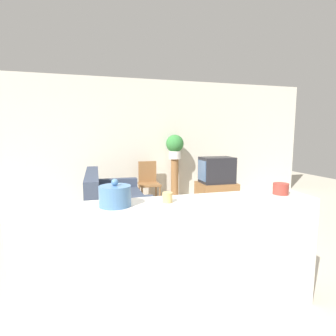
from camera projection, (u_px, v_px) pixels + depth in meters
The scene contains 12 objects.
ground_plane at pixel (161, 277), 2.74m from camera, with size 14.00×14.00×0.00m, color beige.
wall_back at pixel (124, 140), 5.85m from camera, with size 9.00×0.06×2.70m.
couch at pixel (113, 206), 4.36m from camera, with size 0.94×1.74×0.87m.
tv_stand at pixel (216, 195), 5.27m from camera, with size 0.73×0.58×0.52m.
television at pixel (217, 170), 5.21m from camera, with size 0.64×0.45×0.51m.
wooden_chair at pixel (149, 180), 5.69m from camera, with size 0.44×0.44×0.89m.
plant_stand at pixel (175, 179), 5.95m from camera, with size 0.17×0.17×0.93m.
potted_plant at pixel (175, 145), 5.85m from camera, with size 0.40×0.40×0.54m.
foreground_counter at pixel (178, 258), 2.14m from camera, with size 2.34×0.44×0.95m.
decorative_bowl at pixel (115, 196), 1.94m from camera, with size 0.24×0.24×0.21m.
candle_jar at pixel (167, 197), 2.05m from camera, with size 0.08×0.08×0.08m.
coffee_tin at pixel (281, 189), 2.32m from camera, with size 0.13×0.13×0.10m.
Camera 1 is at (-0.61, -2.50, 1.49)m, focal length 28.00 mm.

